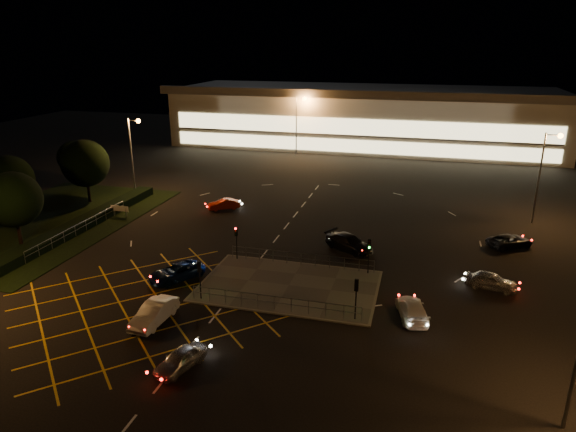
% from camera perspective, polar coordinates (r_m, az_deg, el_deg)
% --- Properties ---
extents(ground, '(180.00, 180.00, 0.00)m').
position_cam_1_polar(ground, '(44.71, -1.73, -6.41)').
color(ground, black).
rests_on(ground, ground).
extents(pedestrian_island, '(14.00, 9.00, 0.12)m').
position_cam_1_polar(pedestrian_island, '(42.46, 0.09, -7.75)').
color(pedestrian_island, '#4C4944').
rests_on(pedestrian_island, ground).
extents(grass_verge, '(18.00, 30.00, 0.08)m').
position_cam_1_polar(grass_verge, '(62.78, -25.30, -0.67)').
color(grass_verge, black).
rests_on(grass_verge, ground).
extents(hedge, '(2.00, 26.00, 1.00)m').
position_cam_1_polar(hedge, '(59.59, -21.67, -0.69)').
color(hedge, black).
rests_on(hedge, ground).
extents(supermarket, '(72.00, 26.50, 10.50)m').
position_cam_1_polar(supermarket, '(102.26, 8.43, 10.93)').
color(supermarket, beige).
rests_on(supermarket, ground).
extents(streetlight_nw, '(1.78, 0.56, 10.03)m').
position_cam_1_polar(streetlight_nw, '(67.96, -16.76, 7.45)').
color(streetlight_nw, slate).
rests_on(streetlight_nw, ground).
extents(streetlight_ne, '(1.78, 0.56, 10.03)m').
position_cam_1_polar(streetlight_ne, '(61.32, 26.70, 5.07)').
color(streetlight_ne, slate).
rests_on(streetlight_ne, ground).
extents(streetlight_far_left, '(1.78, 0.56, 10.03)m').
position_cam_1_polar(streetlight_far_left, '(90.15, 1.21, 10.88)').
color(streetlight_far_left, slate).
rests_on(streetlight_far_left, ground).
extents(streetlight_far_right, '(1.78, 0.56, 10.03)m').
position_cam_1_polar(streetlight_far_right, '(91.49, 26.99, 8.98)').
color(streetlight_far_right, slate).
rests_on(streetlight_far_right, ground).
extents(signal_sw, '(0.28, 0.30, 3.15)m').
position_cam_1_polar(signal_sw, '(39.96, -9.80, -6.16)').
color(signal_sw, black).
rests_on(signal_sw, pedestrian_island).
extents(signal_se, '(0.28, 0.30, 3.15)m').
position_cam_1_polar(signal_se, '(36.91, 7.60, -8.24)').
color(signal_se, black).
rests_on(signal_se, pedestrian_island).
extents(signal_nw, '(0.28, 0.30, 3.15)m').
position_cam_1_polar(signal_nw, '(46.72, -5.77, -2.20)').
color(signal_nw, black).
rests_on(signal_nw, pedestrian_island).
extents(signal_ne, '(0.28, 0.30, 3.15)m').
position_cam_1_polar(signal_ne, '(44.14, 9.01, -3.64)').
color(signal_ne, black).
rests_on(signal_ne, pedestrian_island).
extents(tree_b, '(5.40, 5.40, 7.35)m').
position_cam_1_polar(tree_b, '(64.20, -28.62, 3.54)').
color(tree_b, black).
rests_on(tree_b, ground).
extents(tree_c, '(5.76, 5.76, 7.84)m').
position_cam_1_polar(tree_c, '(67.51, -21.62, 5.45)').
color(tree_c, black).
rests_on(tree_c, ground).
extents(tree_d, '(4.68, 4.68, 6.37)m').
position_cam_1_polar(tree_d, '(75.94, -22.58, 5.98)').
color(tree_d, black).
rests_on(tree_d, ground).
extents(tree_e, '(5.40, 5.40, 7.35)m').
position_cam_1_polar(tree_e, '(55.97, -28.22, 1.62)').
color(tree_e, black).
rests_on(tree_e, ground).
extents(car_near_silver, '(2.57, 3.96, 1.25)m').
position_cam_1_polar(car_near_silver, '(33.24, -11.90, -15.32)').
color(car_near_silver, silver).
rests_on(car_near_silver, ground).
extents(car_queue_white, '(1.84, 4.58, 1.48)m').
position_cam_1_polar(car_queue_white, '(38.35, -14.65, -10.39)').
color(car_queue_white, silver).
rests_on(car_queue_white, ground).
extents(car_left_blue, '(4.42, 5.19, 1.32)m').
position_cam_1_polar(car_left_blue, '(44.43, -12.29, -6.10)').
color(car_left_blue, '#0D2051').
rests_on(car_left_blue, ground).
extents(car_far_dkgrey, '(5.41, 4.45, 1.48)m').
position_cam_1_polar(car_far_dkgrey, '(49.66, 6.80, -2.95)').
color(car_far_dkgrey, black).
rests_on(car_far_dkgrey, ground).
extents(car_right_silver, '(4.25, 2.38, 1.37)m').
position_cam_1_polar(car_right_silver, '(44.98, 21.64, -6.71)').
color(car_right_silver, '#9FA1A6').
rests_on(car_right_silver, ground).
extents(car_circ_red, '(3.85, 3.12, 1.23)m').
position_cam_1_polar(car_circ_red, '(61.71, -7.16, 1.30)').
color(car_circ_red, '#A0220B').
rests_on(car_circ_red, ground).
extents(car_east_grey, '(4.95, 4.28, 1.27)m').
position_cam_1_polar(car_east_grey, '(54.46, 23.42, -2.57)').
color(car_east_grey, black).
rests_on(car_east_grey, ground).
extents(car_approach_white, '(2.84, 4.84, 1.32)m').
position_cam_1_polar(car_approach_white, '(38.83, 13.63, -10.05)').
color(car_approach_white, silver).
rests_on(car_approach_white, ground).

